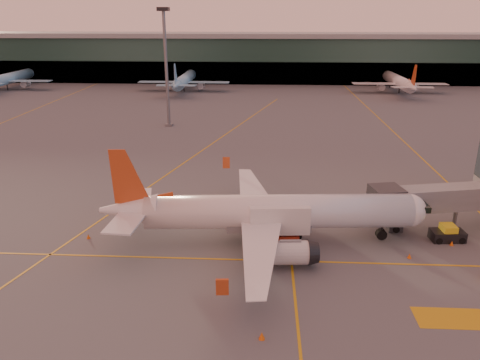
{
  "coord_description": "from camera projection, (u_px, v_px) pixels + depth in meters",
  "views": [
    {
      "loc": [
        2.01,
        -38.22,
        24.32
      ],
      "look_at": [
        -0.96,
        15.84,
        5.0
      ],
      "focal_mm": 35.0,
      "sensor_mm": 36.0,
      "label": 1
    }
  ],
  "objects": [
    {
      "name": "distant_aircraft_row",
      "position": [
        101.0,
        90.0,
        157.96
      ],
      "size": [
        225.0,
        34.0,
        13.0
      ],
      "color": "#81B9D9",
      "rests_on": "ground"
    },
    {
      "name": "cone_wing_right",
      "position": [
        262.0,
        336.0,
        36.92
      ],
      "size": [
        0.49,
        0.49,
        0.62
      ],
      "color": "#E05B0B",
      "rests_on": "ground"
    },
    {
      "name": "ground",
      "position": [
        241.0,
        286.0,
        44.21
      ],
      "size": [
        600.0,
        600.0,
        0.0
      ],
      "primitive_type": "plane",
      "color": "#4C4F54",
      "rests_on": "ground"
    },
    {
      "name": "terminal",
      "position": [
        261.0,
        58.0,
        174.62
      ],
      "size": [
        400.0,
        20.0,
        17.6
      ],
      "color": "#19382D",
      "rests_on": "ground"
    },
    {
      "name": "cone_tail",
      "position": [
        88.0,
        236.0,
        53.49
      ],
      "size": [
        0.42,
        0.42,
        0.54
      ],
      "color": "#E05B0B",
      "rests_on": "ground"
    },
    {
      "name": "cone_fwd",
      "position": [
        409.0,
        256.0,
        49.17
      ],
      "size": [
        0.41,
        0.41,
        0.53
      ],
      "color": "#E05B0B",
      "rests_on": "ground"
    },
    {
      "name": "jet_bridge",
      "position": [
        467.0,
        198.0,
        55.16
      ],
      "size": [
        22.11,
        7.54,
        5.54
      ],
      "color": "slate",
      "rests_on": "ground"
    },
    {
      "name": "cone_nose",
      "position": [
        452.0,
        243.0,
        51.87
      ],
      "size": [
        0.42,
        0.42,
        0.54
      ],
      "color": "#E05B0B",
      "rests_on": "ground"
    },
    {
      "name": "pushback_tug",
      "position": [
        448.0,
        234.0,
        52.86
      ],
      "size": [
        3.82,
        2.27,
        1.89
      ],
      "rotation": [
        0.0,
        0.0,
        0.08
      ],
      "color": "black",
      "rests_on": "ground"
    },
    {
      "name": "mast_west_near",
      "position": [
        166.0,
        59.0,
        102.32
      ],
      "size": [
        2.4,
        2.4,
        25.6
      ],
      "color": "slate",
      "rests_on": "ground"
    },
    {
      "name": "main_airplane",
      "position": [
        267.0,
        213.0,
        51.58
      ],
      "size": [
        36.18,
        32.62,
        10.91
      ],
      "rotation": [
        0.0,
        0.0,
        0.07
      ],
      "color": "white",
      "rests_on": "ground"
    },
    {
      "name": "taxi_markings",
      "position": [
        214.0,
        153.0,
        86.43
      ],
      "size": [
        100.12,
        173.0,
        0.01
      ],
      "color": "#C89312",
      "rests_on": "ground"
    },
    {
      "name": "catering_truck",
      "position": [
        280.0,
        222.0,
        50.99
      ],
      "size": [
        6.64,
        3.35,
        4.99
      ],
      "rotation": [
        0.0,
        0.0,
        0.08
      ],
      "color": "#9D2916",
      "rests_on": "ground"
    }
  ]
}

